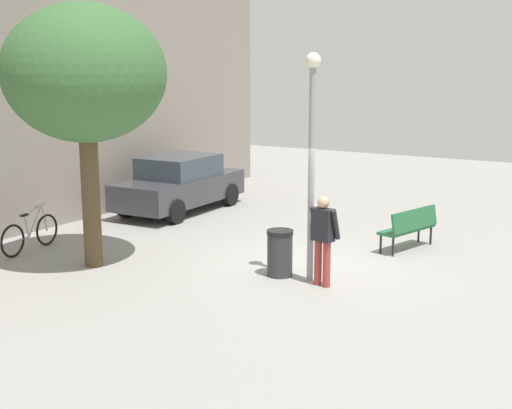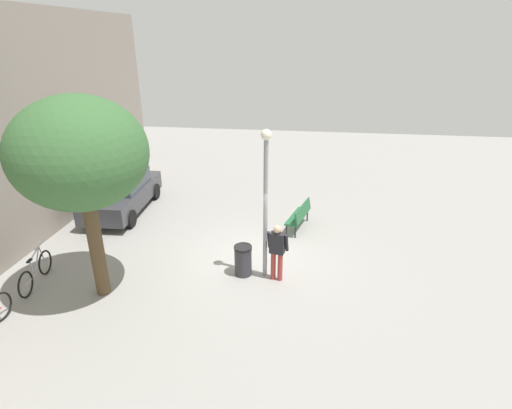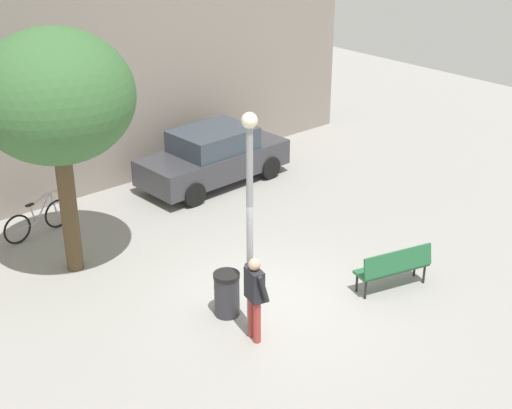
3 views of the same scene
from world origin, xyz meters
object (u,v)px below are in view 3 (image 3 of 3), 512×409
bicycle_silver (38,220)px  parked_car_charcoal (214,157)px  trash_bin (227,294)px  plaza_tree (55,98)px  person_by_lamppost (255,294)px  park_bench (394,266)px  lamppost (250,204)px

bicycle_silver → parked_car_charcoal: parked_car_charcoal is taller
trash_bin → parked_car_charcoal: bearing=54.5°
plaza_tree → parked_car_charcoal: bearing=19.1°
person_by_lamppost → park_bench: person_by_lamppost is taller
plaza_tree → parked_car_charcoal: (5.16, 1.79, -3.02)m
park_bench → bicycle_silver: size_ratio=0.93×
lamppost → trash_bin: size_ratio=4.68×
plaza_tree → parked_car_charcoal: size_ratio=1.21×
trash_bin → park_bench: bearing=-25.3°
lamppost → plaza_tree: size_ratio=0.81×
plaza_tree → trash_bin: plaza_tree is taller
person_by_lamppost → trash_bin: size_ratio=1.86×
person_by_lamppost → park_bench: size_ratio=1.00×
plaza_tree → park_bench: bearing=-48.1°
person_by_lamppost → trash_bin: person_by_lamppost is taller
park_bench → trash_bin: size_ratio=1.86×
person_by_lamppost → parked_car_charcoal: (3.93, 6.30, -0.19)m
park_bench → parked_car_charcoal: (0.64, 6.82, 0.23)m
person_by_lamppost → bicycle_silver: (-1.12, 6.49, -0.58)m
bicycle_silver → parked_car_charcoal: (5.05, -0.19, 0.39)m
lamppost → person_by_lamppost: size_ratio=2.52×
bicycle_silver → park_bench: bearing=-57.9°
park_bench → plaza_tree: 7.51m
trash_bin → person_by_lamppost: bearing=-97.6°
plaza_tree → parked_car_charcoal: plaza_tree is taller
plaza_tree → person_by_lamppost: bearing=-74.7°
lamppost → plaza_tree: 4.57m
bicycle_silver → person_by_lamppost: bearing=-80.2°
person_by_lamppost → parked_car_charcoal: 7.43m
lamppost → trash_bin: (-0.06, 0.62, -2.09)m
person_by_lamppost → parked_car_charcoal: size_ratio=0.39×
parked_car_charcoal → bicycle_silver: bearing=177.8°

